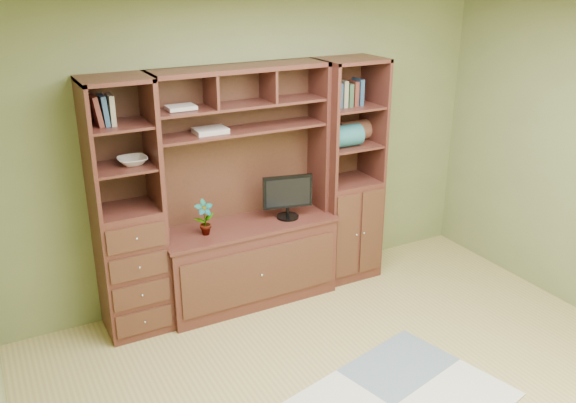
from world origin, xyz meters
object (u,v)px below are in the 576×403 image
left_tower (127,211)px  right_tower (348,172)px  monitor (288,189)px  center_hutch (247,192)px

left_tower → right_tower: same height
right_tower → monitor: (-0.66, -0.07, -0.03)m
left_tower → monitor: size_ratio=3.85×
center_hutch → right_tower: bearing=2.2°
left_tower → right_tower: size_ratio=1.00×
center_hutch → left_tower: same height
monitor → right_tower: bearing=19.1°
center_hutch → left_tower: 1.00m
center_hutch → monitor: 0.37m
right_tower → monitor: 0.67m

